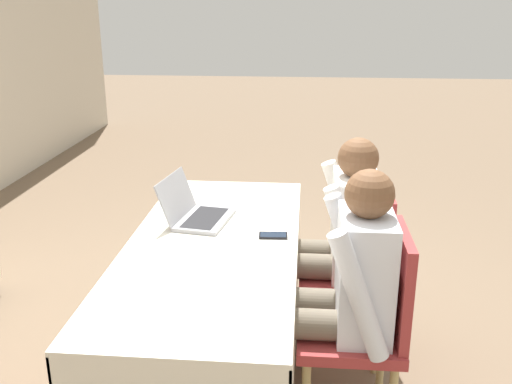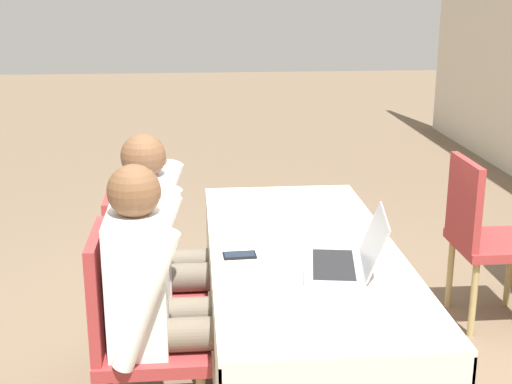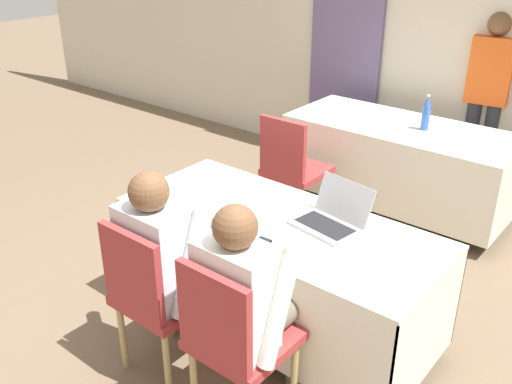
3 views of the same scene
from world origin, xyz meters
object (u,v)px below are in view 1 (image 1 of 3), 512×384
Objects in this scene: cell_phone at (273,235)px; chair_near_right at (357,264)px; chair_near_left at (367,320)px; laptop at (196,212)px; person_checkered_shirt at (344,286)px; person_white_shirt at (338,235)px.

cell_phone is 0.15× the size of chair_near_right.
chair_near_left is 1.00× the size of chair_near_right.
laptop is at bearing 63.66° from cell_phone.
chair_near_left is at bearing -132.74° from cell_phone.
chair_near_left is at bearing -113.30° from laptop.
laptop is 0.90m from person_checkered_shirt.
person_checkered_shirt is 0.54m from person_white_shirt.
cell_phone is 0.12× the size of person_checkered_shirt.
person_checkered_shirt is at bearing -116.89° from laptop.
person_checkered_shirt is at bearing -90.00° from chair_near_left.
chair_near_left is at bearing 0.00° from chair_near_right.
person_checkered_shirt is at bearing 0.00° from person_white_shirt.
cell_phone is at bearing -129.75° from chair_near_left.
laptop is 2.88× the size of cell_phone.
laptop is 0.43× the size of chair_near_left.
cell_phone is 0.38m from person_white_shirt.
laptop is 0.87m from chair_near_right.
cell_phone is 0.60m from chair_near_left.
chair_near_left is 0.57m from person_white_shirt.
laptop is at bearing -122.49° from chair_near_left.
laptop is 0.34× the size of person_white_shirt.
person_white_shirt is (0.54, 0.10, 0.16)m from chair_near_left.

